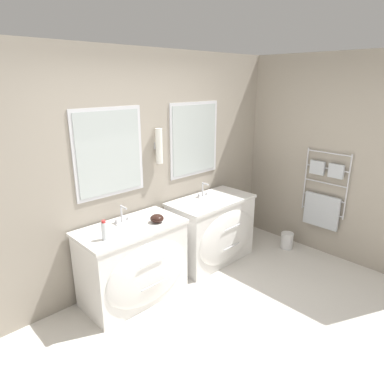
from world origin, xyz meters
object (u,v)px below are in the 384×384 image
(amenity_bowl, at_px, (157,218))
(waste_bin, at_px, (287,240))
(toiletry_bottle, at_px, (104,231))
(vanity_left, at_px, (135,263))
(vanity_right, at_px, (213,230))

(amenity_bowl, bearing_deg, waste_bin, -12.33)
(toiletry_bottle, bearing_deg, vanity_left, 9.69)
(amenity_bowl, bearing_deg, toiletry_bottle, 178.81)
(vanity_right, distance_m, waste_bin, 1.16)
(vanity_right, height_order, toiletry_bottle, toiletry_bottle)
(vanity_left, xyz_separation_m, vanity_right, (1.21, 0.00, 0.00))
(toiletry_bottle, xyz_separation_m, amenity_bowl, (0.61, -0.01, -0.05))
(vanity_left, xyz_separation_m, waste_bin, (2.22, -0.50, -0.31))
(toiletry_bottle, relative_size, amenity_bowl, 1.35)
(waste_bin, bearing_deg, vanity_left, 167.29)
(amenity_bowl, relative_size, waste_bin, 0.64)
(vanity_left, xyz_separation_m, toiletry_bottle, (-0.35, -0.06, 0.50))
(vanity_left, distance_m, vanity_right, 1.21)
(vanity_right, height_order, amenity_bowl, amenity_bowl)
(toiletry_bottle, distance_m, waste_bin, 2.73)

